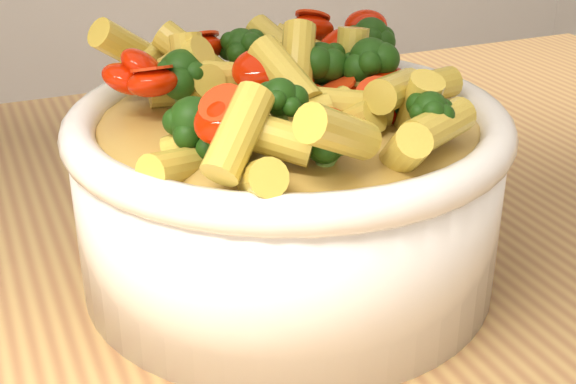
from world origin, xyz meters
name	(u,v)px	position (x,y,z in m)	size (l,w,h in m)	color
table	(280,368)	(0.00, 0.00, 0.80)	(1.20, 0.80, 0.90)	#AE854A
serving_bowl	(288,190)	(-0.01, -0.03, 0.96)	(0.27, 0.27, 0.12)	white
pasta_salad	(288,80)	(-0.01, -0.03, 1.03)	(0.22, 0.22, 0.05)	#E2C847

